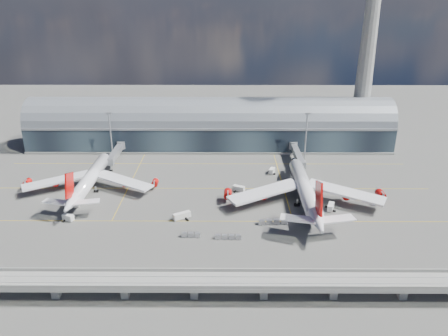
{
  "coord_description": "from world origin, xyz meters",
  "views": [
    {
      "loc": [
        9.06,
        -157.76,
        82.53
      ],
      "look_at": [
        8.26,
        10.0,
        14.0
      ],
      "focal_mm": 35.0,
      "sensor_mm": 36.0,
      "label": 1
    }
  ],
  "objects_px": {
    "airliner_left": "(89,179)",
    "service_truck_0": "(76,202)",
    "service_truck_5": "(239,188)",
    "cargo_train_0": "(191,235)",
    "floodlight_mast_right": "(306,136)",
    "cargo_train_1": "(228,237)",
    "service_truck_2": "(182,216)",
    "service_truck_1": "(68,218)",
    "airliner_right": "(305,191)",
    "cargo_train_2": "(273,222)",
    "floodlight_mast_left": "(111,135)",
    "service_truck_3": "(331,207)",
    "service_truck_4": "(272,171)",
    "control_tower": "(367,52)"
  },
  "relations": [
    {
      "from": "service_truck_3",
      "to": "airliner_right",
      "type": "bearing_deg",
      "value": 171.07
    },
    {
      "from": "floodlight_mast_right",
      "to": "service_truck_0",
      "type": "height_order",
      "value": "floodlight_mast_right"
    },
    {
      "from": "service_truck_3",
      "to": "cargo_train_0",
      "type": "relative_size",
      "value": 0.81
    },
    {
      "from": "service_truck_3",
      "to": "floodlight_mast_right",
      "type": "bearing_deg",
      "value": 112.78
    },
    {
      "from": "airliner_right",
      "to": "service_truck_2",
      "type": "relative_size",
      "value": 9.88
    },
    {
      "from": "floodlight_mast_left",
      "to": "service_truck_2",
      "type": "height_order",
      "value": "floodlight_mast_left"
    },
    {
      "from": "floodlight_mast_left",
      "to": "service_truck_3",
      "type": "xyz_separation_m",
      "value": [
        101.49,
        -55.35,
        -12.29
      ]
    },
    {
      "from": "service_truck_0",
      "to": "airliner_left",
      "type": "bearing_deg",
      "value": 55.11
    },
    {
      "from": "floodlight_mast_right",
      "to": "service_truck_0",
      "type": "distance_m",
      "value": 115.93
    },
    {
      "from": "airliner_left",
      "to": "service_truck_0",
      "type": "height_order",
      "value": "airliner_left"
    },
    {
      "from": "floodlight_mast_left",
      "to": "service_truck_1",
      "type": "xyz_separation_m",
      "value": [
        -1.75,
        -64.79,
        -12.35
      ]
    },
    {
      "from": "service_truck_2",
      "to": "service_truck_3",
      "type": "relative_size",
      "value": 1.22
    },
    {
      "from": "service_truck_0",
      "to": "service_truck_4",
      "type": "relative_size",
      "value": 1.46
    },
    {
      "from": "service_truck_5",
      "to": "cargo_train_0",
      "type": "relative_size",
      "value": 0.78
    },
    {
      "from": "airliner_left",
      "to": "service_truck_4",
      "type": "distance_m",
      "value": 84.83
    },
    {
      "from": "airliner_left",
      "to": "service_truck_4",
      "type": "bearing_deg",
      "value": 13.91
    },
    {
      "from": "airliner_left",
      "to": "floodlight_mast_right",
      "type": "bearing_deg",
      "value": 20.58
    },
    {
      "from": "control_tower",
      "to": "service_truck_5",
      "type": "bearing_deg",
      "value": -136.86
    },
    {
      "from": "service_truck_2",
      "to": "service_truck_1",
      "type": "bearing_deg",
      "value": 62.39
    },
    {
      "from": "service_truck_0",
      "to": "service_truck_1",
      "type": "bearing_deg",
      "value": -110.24
    },
    {
      "from": "control_tower",
      "to": "airliner_right",
      "type": "relative_size",
      "value": 1.47
    },
    {
      "from": "floodlight_mast_left",
      "to": "service_truck_5",
      "type": "height_order",
      "value": "floodlight_mast_left"
    },
    {
      "from": "control_tower",
      "to": "service_truck_5",
      "type": "height_order",
      "value": "control_tower"
    },
    {
      "from": "airliner_right",
      "to": "service_truck_5",
      "type": "height_order",
      "value": "airliner_right"
    },
    {
      "from": "control_tower",
      "to": "airliner_left",
      "type": "xyz_separation_m",
      "value": [
        -135.95,
        -65.71,
        -46.16
      ]
    },
    {
      "from": "control_tower",
      "to": "airliner_left",
      "type": "distance_m",
      "value": 157.89
    },
    {
      "from": "airliner_left",
      "to": "cargo_train_0",
      "type": "xyz_separation_m",
      "value": [
        47.42,
        -38.9,
        -4.65
      ]
    },
    {
      "from": "cargo_train_2",
      "to": "service_truck_1",
      "type": "bearing_deg",
      "value": 92.38
    },
    {
      "from": "service_truck_2",
      "to": "cargo_train_0",
      "type": "xyz_separation_m",
      "value": [
        4.49,
        -13.56,
        -0.5
      ]
    },
    {
      "from": "floodlight_mast_left",
      "to": "service_truck_5",
      "type": "xyz_separation_m",
      "value": [
        64.74,
        -37.84,
        -12.33
      ]
    },
    {
      "from": "airliner_left",
      "to": "cargo_train_0",
      "type": "relative_size",
      "value": 8.77
    },
    {
      "from": "service_truck_5",
      "to": "cargo_train_1",
      "type": "height_order",
      "value": "service_truck_5"
    },
    {
      "from": "control_tower",
      "to": "floodlight_mast_right",
      "type": "xyz_separation_m",
      "value": [
        -35.0,
        -28.0,
        -38.0
      ]
    },
    {
      "from": "floodlight_mast_right",
      "to": "cargo_train_2",
      "type": "distance_m",
      "value": 72.09
    },
    {
      "from": "floodlight_mast_left",
      "to": "airliner_right",
      "type": "relative_size",
      "value": 0.37
    },
    {
      "from": "airliner_left",
      "to": "cargo_train_1",
      "type": "bearing_deg",
      "value": -33.41
    },
    {
      "from": "service_truck_0",
      "to": "service_truck_4",
      "type": "xyz_separation_m",
      "value": [
        84.43,
        34.11,
        -0.17
      ]
    },
    {
      "from": "service_truck_1",
      "to": "cargo_train_2",
      "type": "bearing_deg",
      "value": -68.07
    },
    {
      "from": "floodlight_mast_right",
      "to": "control_tower",
      "type": "bearing_deg",
      "value": 38.66
    },
    {
      "from": "service_truck_3",
      "to": "cargo_train_1",
      "type": "distance_m",
      "value": 47.36
    },
    {
      "from": "floodlight_mast_right",
      "to": "service_truck_3",
      "type": "relative_size",
      "value": 4.42
    },
    {
      "from": "control_tower",
      "to": "floodlight_mast_right",
      "type": "bearing_deg",
      "value": -141.34
    },
    {
      "from": "floodlight_mast_left",
      "to": "airliner_right",
      "type": "bearing_deg",
      "value": -28.44
    },
    {
      "from": "cargo_train_0",
      "to": "cargo_train_2",
      "type": "distance_m",
      "value": 31.93
    },
    {
      "from": "airliner_right",
      "to": "cargo_train_1",
      "type": "relative_size",
      "value": 7.28
    },
    {
      "from": "service_truck_0",
      "to": "floodlight_mast_right",
      "type": "bearing_deg",
      "value": 0.5
    },
    {
      "from": "airliner_left",
      "to": "service_truck_1",
      "type": "height_order",
      "value": "airliner_left"
    },
    {
      "from": "floodlight_mast_left",
      "to": "service_truck_0",
      "type": "relative_size",
      "value": 3.61
    },
    {
      "from": "cargo_train_1",
      "to": "cargo_train_2",
      "type": "xyz_separation_m",
      "value": [
        17.06,
        10.86,
        0.14
      ]
    },
    {
      "from": "airliner_right",
      "to": "service_truck_3",
      "type": "bearing_deg",
      "value": -29.79
    }
  ]
}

